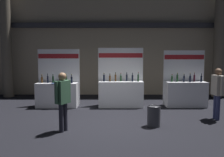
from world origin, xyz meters
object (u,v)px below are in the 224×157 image
(exhibitor_booth_2, at_px, (186,92))
(visitor_4, at_px, (218,89))
(exhibitor_booth_0, at_px, (58,92))
(exhibitor_booth_1, at_px, (121,91))
(visitor_3, at_px, (63,97))
(trash_bin, at_px, (154,116))

(exhibitor_booth_2, height_order, visitor_4, exhibitor_booth_2)
(exhibitor_booth_0, bearing_deg, visitor_4, -18.14)
(exhibitor_booth_1, bearing_deg, exhibitor_booth_2, 0.51)
(exhibitor_booth_0, relative_size, exhibitor_booth_2, 1.02)
(exhibitor_booth_1, bearing_deg, visitor_4, -31.63)
(visitor_3, height_order, visitor_4, visitor_4)
(trash_bin, height_order, visitor_4, visitor_4)
(exhibitor_booth_1, distance_m, visitor_3, 3.38)
(visitor_4, bearing_deg, exhibitor_booth_2, 11.11)
(visitor_3, relative_size, visitor_4, 0.97)
(trash_bin, bearing_deg, exhibitor_booth_2, 55.55)
(exhibitor_booth_2, relative_size, visitor_3, 1.42)
(exhibitor_booth_0, xyz_separation_m, exhibitor_booth_1, (2.51, 0.03, 0.03))
(exhibitor_booth_1, bearing_deg, exhibitor_booth_0, -179.30)
(exhibitor_booth_0, height_order, visitor_4, exhibitor_booth_0)
(visitor_3, distance_m, visitor_4, 4.73)
(exhibitor_booth_0, relative_size, visitor_4, 1.41)
(visitor_4, bearing_deg, exhibitor_booth_0, 71.38)
(exhibitor_booth_0, relative_size, trash_bin, 3.87)
(trash_bin, bearing_deg, exhibitor_booth_1, 108.50)
(visitor_4, bearing_deg, exhibitor_booth_1, 57.89)
(exhibitor_booth_2, distance_m, visitor_3, 5.17)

